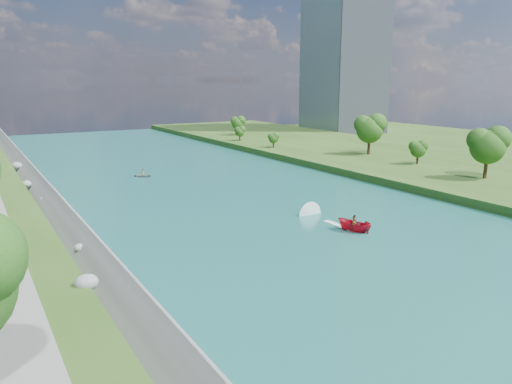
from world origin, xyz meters
TOP-DOWN VIEW (x-y plane):
  - ground at (0.00, 0.00)m, footprint 260.00×260.00m
  - river_water at (0.00, 20.00)m, footprint 55.00×240.00m
  - berm_east at (49.50, 20.00)m, footprint 44.00×240.00m
  - riprap_bank at (-25.86, 19.64)m, footprint 4.46×236.00m
  - office_tower at (82.50, 95.00)m, footprint 22.00×22.00m
  - trees_east at (39.70, 4.17)m, footprint 17.50×135.74m
  - motorboat at (5.43, 1.96)m, footprint 3.60×19.06m
  - raft at (-5.64, 47.56)m, footprint 3.98×3.94m

SIDE VIEW (x-z plane):
  - ground at x=0.00m, z-range 0.00..0.00m
  - river_water at x=0.00m, z-range 0.00..0.10m
  - raft at x=-5.64m, z-range -0.32..1.27m
  - berm_east at x=49.50m, z-range 0.00..1.50m
  - motorboat at x=5.43m, z-range -0.22..1.84m
  - riprap_bank at x=-25.86m, z-range -0.43..4.05m
  - trees_east at x=39.70m, z-range 0.61..12.59m
  - office_tower at x=82.50m, z-range 0.00..60.00m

